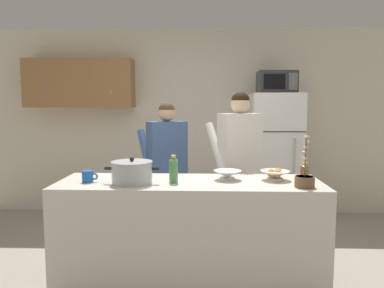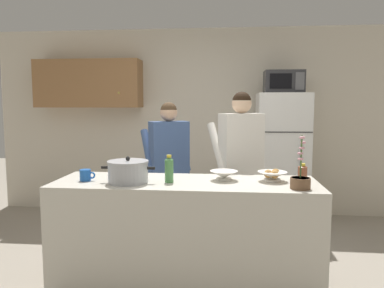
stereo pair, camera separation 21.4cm
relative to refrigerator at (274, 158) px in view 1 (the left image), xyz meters
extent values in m
plane|color=#9E9384|center=(-1.04, -1.85, -0.85)|extent=(14.00, 14.00, 0.00)
cube|color=beige|center=(-1.04, 0.45, 0.45)|extent=(6.00, 0.12, 2.60)
cube|color=olive|center=(-2.64, 0.22, 0.99)|extent=(1.47, 0.34, 0.66)
sphere|color=gold|center=(-2.16, 0.05, 0.86)|extent=(0.03, 0.03, 0.03)
cube|color=beige|center=(-1.04, -1.85, -0.39)|extent=(2.17, 0.68, 0.92)
cube|color=white|center=(0.00, 0.00, 0.00)|extent=(0.64, 0.64, 1.69)
cube|color=#333333|center=(0.00, -0.32, 0.37)|extent=(0.63, 0.01, 0.01)
cylinder|color=#B2B2B7|center=(0.18, -0.35, -0.08)|extent=(0.02, 0.02, 0.76)
cube|color=#2D2D30|center=(0.00, -0.02, 0.99)|extent=(0.48, 0.36, 0.28)
cube|color=black|center=(-0.06, -0.20, 0.99)|extent=(0.26, 0.01, 0.18)
cube|color=#59595B|center=(0.17, -0.20, 0.99)|extent=(0.11, 0.01, 0.21)
cylinder|color=black|center=(-1.26, -0.92, -0.46)|extent=(0.11, 0.11, 0.77)
cylinder|color=black|center=(-1.38, -0.99, -0.46)|extent=(0.11, 0.11, 0.77)
cube|color=#3F598C|center=(-1.32, -0.96, 0.22)|extent=(0.45, 0.36, 0.61)
sphere|color=#D8A884|center=(-1.32, -0.96, 0.62)|extent=(0.18, 0.18, 0.18)
sphere|color=#4C3823|center=(-1.32, -0.96, 0.64)|extent=(0.18, 0.18, 0.18)
cylinder|color=#3F598C|center=(-1.20, -0.76, 0.20)|extent=(0.24, 0.36, 0.47)
cylinder|color=#3F598C|center=(-1.55, -0.94, 0.20)|extent=(0.24, 0.36, 0.47)
cylinder|color=#33384C|center=(-0.49, -1.07, -0.44)|extent=(0.11, 0.11, 0.82)
cylinder|color=#33384C|center=(-0.63, -1.14, -0.44)|extent=(0.11, 0.11, 0.82)
cube|color=white|center=(-0.56, -1.11, 0.29)|extent=(0.47, 0.37, 0.65)
sphere|color=beige|center=(-0.56, -1.11, 0.71)|extent=(0.20, 0.20, 0.20)
sphere|color=black|center=(-0.56, -1.11, 0.74)|extent=(0.19, 0.19, 0.19)
cylinder|color=white|center=(-0.42, -0.90, 0.27)|extent=(0.24, 0.38, 0.50)
cylinder|color=white|center=(-0.80, -1.09, 0.27)|extent=(0.24, 0.38, 0.50)
cylinder|color=#ADAFB5|center=(-1.49, -1.95, 0.15)|extent=(0.32, 0.32, 0.16)
cylinder|color=#ADAFB5|center=(-1.49, -1.95, 0.24)|extent=(0.33, 0.33, 0.02)
sphere|color=black|center=(-1.49, -1.95, 0.27)|extent=(0.04, 0.04, 0.04)
cube|color=black|center=(-1.69, -1.95, 0.20)|extent=(0.06, 0.02, 0.02)
cube|color=black|center=(-1.30, -1.95, 0.20)|extent=(0.06, 0.02, 0.02)
cylinder|color=#1E59B2|center=(-1.87, -1.91, 0.12)|extent=(0.09, 0.09, 0.10)
torus|color=#1E59B2|center=(-1.81, -1.91, 0.12)|extent=(0.06, 0.01, 0.06)
cylinder|color=white|center=(-0.33, -1.78, 0.08)|extent=(0.13, 0.13, 0.02)
cone|color=white|center=(-0.33, -1.78, 0.12)|extent=(0.24, 0.24, 0.06)
sphere|color=tan|center=(-0.36, -1.80, 0.14)|extent=(0.07, 0.07, 0.07)
sphere|color=tan|center=(-0.30, -1.75, 0.14)|extent=(0.07, 0.07, 0.07)
sphere|color=tan|center=(-0.31, -1.82, 0.14)|extent=(0.07, 0.07, 0.07)
cylinder|color=white|center=(-0.72, -1.78, 0.08)|extent=(0.13, 0.13, 0.02)
cone|color=white|center=(-0.72, -1.78, 0.12)|extent=(0.23, 0.23, 0.06)
cylinder|color=brown|center=(-0.09, -1.79, 0.14)|extent=(0.07, 0.07, 0.13)
cone|color=brown|center=(-0.09, -1.79, 0.21)|extent=(0.07, 0.07, 0.02)
cylinder|color=gold|center=(-0.09, -1.79, 0.22)|extent=(0.04, 0.04, 0.02)
cylinder|color=#4C8C4C|center=(-1.17, -1.91, 0.17)|extent=(0.07, 0.07, 0.18)
cone|color=#4C8C4C|center=(-1.17, -1.91, 0.27)|extent=(0.07, 0.07, 0.03)
cylinder|color=gold|center=(-1.17, -1.91, 0.29)|extent=(0.04, 0.04, 0.02)
cylinder|color=brown|center=(-0.15, -2.04, 0.12)|extent=(0.15, 0.15, 0.09)
cylinder|color=#38281E|center=(-0.15, -2.04, 0.15)|extent=(0.14, 0.14, 0.01)
cylinder|color=#4C7238|center=(-0.15, -2.04, 0.32)|extent=(0.01, 0.02, 0.32)
ellipsoid|color=pink|center=(-0.16, -2.06, 0.30)|extent=(0.04, 0.03, 0.02)
ellipsoid|color=pink|center=(-0.16, -2.04, 0.34)|extent=(0.04, 0.03, 0.02)
ellipsoid|color=pink|center=(-0.15, -2.04, 0.38)|extent=(0.04, 0.03, 0.02)
ellipsoid|color=pink|center=(-0.14, -2.03, 0.42)|extent=(0.04, 0.03, 0.02)
ellipsoid|color=pink|center=(-0.15, -2.06, 0.46)|extent=(0.04, 0.03, 0.02)
camera|label=1|loc=(-0.91, -4.84, 0.71)|focal=34.52mm
camera|label=2|loc=(-0.69, -4.82, 0.71)|focal=34.52mm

